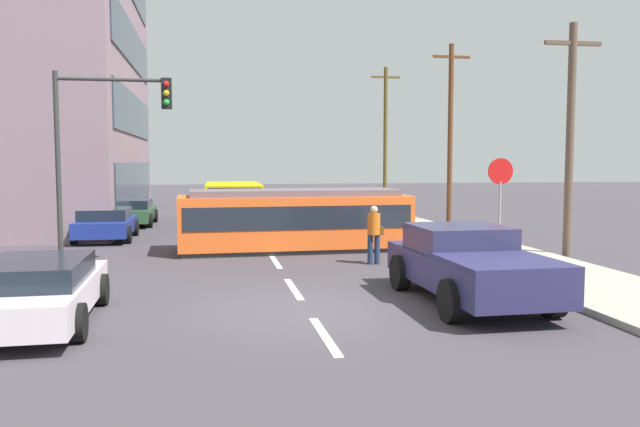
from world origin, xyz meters
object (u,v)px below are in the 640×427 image
parked_sedan_near (37,290)px  parked_sedan_mid (106,223)px  streetcar_tram (294,219)px  parked_sedan_far (131,212)px  utility_pole_mid (450,130)px  city_bus (233,201)px  pickup_truck_parked (468,264)px  stop_sign (500,187)px  traffic_light_mast (103,131)px  utility_pole_far (385,136)px  utility_pole_near (570,136)px  pedestrian_crossing (374,231)px

parked_sedan_near → parked_sedan_mid: bearing=93.4°
streetcar_tram → parked_sedan_far: bearing=123.5°
utility_pole_mid → city_bus: bearing=173.6°
utility_pole_mid → pickup_truck_parked: bearing=-110.1°
streetcar_tram → stop_sign: 6.63m
pickup_truck_parked → stop_sign: size_ratio=1.75×
city_bus → traffic_light_mast: (-3.93, -11.81, 2.66)m
pickup_truck_parked → traffic_light_mast: bearing=144.2°
stop_sign → pickup_truck_parked: bearing=-121.8°
traffic_light_mast → utility_pole_far: size_ratio=0.62×
utility_pole_mid → traffic_light_mast: bearing=-143.0°
parked_sedan_mid → utility_pole_near: size_ratio=0.57×
parked_sedan_far → streetcar_tram: bearing=-56.5°
city_bus → stop_sign: (7.21, -12.78, 1.11)m
traffic_light_mast → utility_pole_far: 23.92m
parked_sedan_mid → utility_pole_far: 20.07m
parked_sedan_near → parked_sedan_far: same height
parked_sedan_far → stop_sign: (11.85, -12.87, 1.57)m
parked_sedan_near → parked_sedan_mid: 12.67m
parked_sedan_mid → traffic_light_mast: bearing=-81.3°
pedestrian_crossing → parked_sedan_mid: bearing=139.6°
parked_sedan_mid → traffic_light_mast: 7.18m
city_bus → utility_pole_near: (9.60, -12.39, 2.60)m
pedestrian_crossing → parked_sedan_mid: (-8.41, 7.17, -0.32)m
parked_sedan_far → utility_pole_far: utility_pole_far is taller
parked_sedan_near → parked_sedan_mid: (-0.75, 12.64, -0.00)m
parked_sedan_mid → parked_sedan_far: bearing=87.3°
pickup_truck_parked → utility_pole_near: utility_pole_near is taller
traffic_light_mast → city_bus: bearing=71.6°
streetcar_tram → stop_sign: stop_sign is taller
parked_sedan_far → utility_pole_near: size_ratio=0.61×
pedestrian_crossing → pickup_truck_parked: (0.69, -5.07, -0.15)m
pickup_truck_parked → utility_pole_near: bearing=44.2°
streetcar_tram → utility_pole_mid: (8.59, 8.24, 3.36)m
utility_pole_mid → parked_sedan_near: bearing=-130.4°
parked_sedan_near → streetcar_tram: bearing=56.3°
parked_sedan_far → utility_pole_far: size_ratio=0.49×
parked_sedan_mid → stop_sign: (12.12, -7.35, 1.57)m
pickup_truck_parked → parked_sedan_mid: size_ratio=1.25×
parked_sedan_mid → utility_pole_mid: 16.17m
city_bus → utility_pole_near: size_ratio=0.84×
stop_sign → utility_pole_near: utility_pole_near is taller
streetcar_tram → traffic_light_mast: (-5.56, -2.43, 2.71)m
city_bus → pickup_truck_parked: 18.15m
utility_pole_near → traffic_light_mast: bearing=177.6°
pedestrian_crossing → utility_pole_near: bearing=1.9°
streetcar_tram → parked_sedan_far: (-6.28, 9.48, -0.41)m
parked_sedan_near → utility_pole_mid: bearing=49.6°
pickup_truck_parked → utility_pole_far: 26.39m
parked_sedan_near → parked_sedan_mid: size_ratio=1.13×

